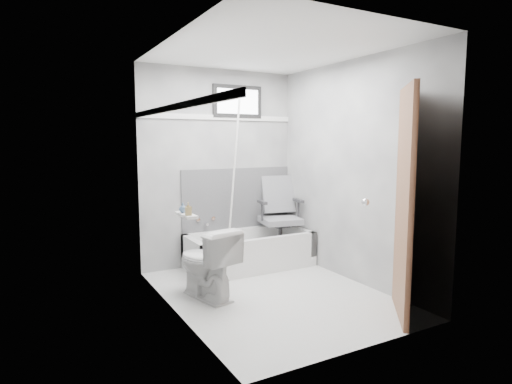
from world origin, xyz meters
TOP-DOWN VIEW (x-y plane):
  - floor at (0.00, 0.00)m, footprint 2.60×2.60m
  - ceiling at (0.00, 0.00)m, footprint 2.60×2.60m
  - wall_back at (0.00, 1.30)m, footprint 2.00×0.02m
  - wall_front at (0.00, -1.30)m, footprint 2.00×0.02m
  - wall_left at (-1.00, 0.00)m, footprint 0.02×2.60m
  - wall_right at (1.00, 0.00)m, footprint 0.02×2.60m
  - bathtub at (0.23, 0.93)m, footprint 1.50×0.70m
  - office_chair at (0.70, 0.98)m, footprint 0.66×0.66m
  - toilet at (-0.62, 0.23)m, footprint 0.56×0.79m
  - door at (0.98, -1.28)m, footprint 0.78×0.78m
  - window at (0.25, 1.29)m, footprint 0.66×0.04m
  - backerboard at (0.25, 1.29)m, footprint 1.50×0.02m
  - trim_back at (0.00, 1.29)m, footprint 2.00×0.02m
  - trim_left at (-0.99, 0.00)m, footprint 0.02×2.60m
  - pole at (0.08, 1.06)m, footprint 0.02×0.38m
  - shelf at (-0.93, -0.09)m, footprint 0.10×0.32m
  - soap_bottle_a at (-0.94, -0.17)m, footprint 0.06×0.06m
  - soap_bottle_b at (-0.94, -0.03)m, footprint 0.08×0.08m
  - faucet at (-0.20, 1.27)m, footprint 0.26×0.10m

SIDE VIEW (x-z plane):
  - floor at x=0.00m, z-range 0.00..0.00m
  - bathtub at x=0.23m, z-range 0.00..0.42m
  - toilet at x=-0.62m, z-range 0.00..0.70m
  - faucet at x=-0.20m, z-range 0.47..0.63m
  - office_chair at x=0.70m, z-range 0.12..1.09m
  - backerboard at x=0.25m, z-range 0.41..1.19m
  - shelf at x=-0.93m, z-range 0.89..0.91m
  - soap_bottle_b at x=-0.94m, z-range 0.92..1.00m
  - soap_bottle_a at x=-0.94m, z-range 0.91..1.02m
  - door at x=0.98m, z-range 0.00..2.00m
  - pole at x=0.08m, z-range 0.09..2.01m
  - wall_back at x=0.00m, z-range 0.00..2.40m
  - wall_front at x=0.00m, z-range 0.00..2.40m
  - wall_left at x=-1.00m, z-range 0.00..2.40m
  - wall_right at x=1.00m, z-range 0.00..2.40m
  - trim_back at x=0.00m, z-range 1.79..1.85m
  - trim_left at x=-0.99m, z-range 1.79..1.85m
  - window at x=0.25m, z-range 1.82..2.22m
  - ceiling at x=0.00m, z-range 2.40..2.40m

